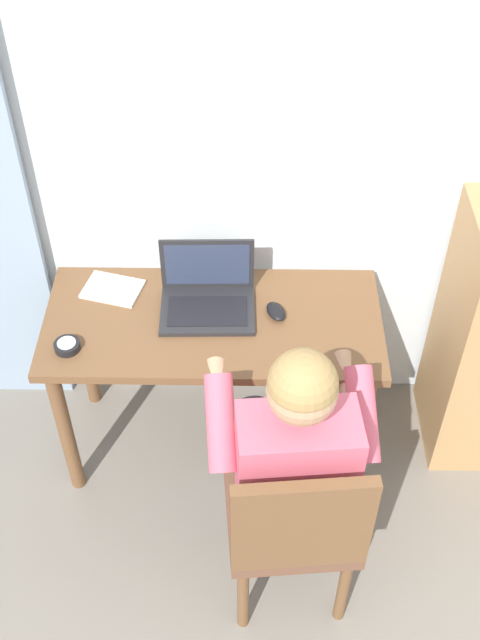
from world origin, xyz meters
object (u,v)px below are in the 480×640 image
object	(u,v)px
person_seated	(290,443)
notebook_pad	(113,289)
desk	(213,341)
computer_mouse	(276,311)
laptop	(207,295)
desk_clock	(67,346)
chair	(294,524)

from	to	relation	value
person_seated	notebook_pad	bearing A→B (deg)	134.74
desk	computer_mouse	world-z (taller)	computer_mouse
laptop	notebook_pad	size ratio (longest dim) A/B	1.65
desk_clock	desk	bearing A→B (deg)	16.77
chair	laptop	distance (m)	0.87
chair	laptop	world-z (taller)	laptop
computer_mouse	chair	bearing A→B (deg)	-108.74
notebook_pad	desk_clock	bearing A→B (deg)	-96.39
desk	person_seated	size ratio (longest dim) A/B	1.02
desk_clock	computer_mouse	bearing A→B (deg)	13.93
person_seated	desk_clock	size ratio (longest dim) A/B	13.24
person_seated	desk_clock	xyz separation A→B (m)	(-0.76, 0.35, 0.07)
desk_clock	notebook_pad	distance (m)	0.32
laptop	notebook_pad	xyz separation A→B (m)	(-0.36, 0.07, -0.05)
desk	laptop	distance (m)	0.18
desk	computer_mouse	distance (m)	0.26
chair	person_seated	bearing A→B (deg)	94.66
chair	notebook_pad	distance (m)	1.09
notebook_pad	computer_mouse	bearing A→B (deg)	3.55
chair	desk_clock	bearing A→B (deg)	145.60
chair	notebook_pad	world-z (taller)	chair
desk	notebook_pad	world-z (taller)	notebook_pad
laptop	computer_mouse	distance (m)	0.26
laptop	desk	bearing A→B (deg)	-74.92
chair	computer_mouse	size ratio (longest dim) A/B	8.74
chair	computer_mouse	bearing A→B (deg)	94.35
computer_mouse	desk_clock	size ratio (longest dim) A/B	1.11
person_seated	computer_mouse	xyz separation A→B (m)	(-0.04, 0.53, 0.07)
person_seated	laptop	world-z (taller)	person_seated
desk_clock	notebook_pad	bearing A→B (deg)	68.74
laptop	desk_clock	world-z (taller)	laptop
desk	desk_clock	bearing A→B (deg)	-163.23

